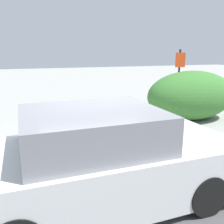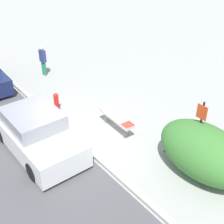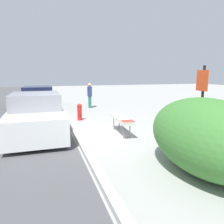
# 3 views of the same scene
# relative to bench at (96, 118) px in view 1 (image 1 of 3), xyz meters

# --- Properties ---
(ground_plane) EXTENTS (60.00, 60.00, 0.00)m
(ground_plane) POSITION_rel_bench_xyz_m (-0.26, -1.57, -0.53)
(ground_plane) COLOR #9E9E99
(curb) EXTENTS (60.00, 0.20, 0.13)m
(curb) POSITION_rel_bench_xyz_m (-0.26, -1.57, -0.47)
(curb) COLOR #A8A8A3
(curb) RESTS_ON ground_plane
(bench) EXTENTS (1.77, 0.48, 0.61)m
(bench) POSITION_rel_bench_xyz_m (0.00, 0.00, 0.00)
(bench) COLOR gray
(bench) RESTS_ON ground_plane
(bike_rack) EXTENTS (0.55, 0.08, 0.83)m
(bike_rack) POSITION_rel_bench_xyz_m (2.32, 0.49, -0.03)
(bike_rack) COLOR black
(bike_rack) RESTS_ON ground_plane
(sign_post) EXTENTS (0.36, 0.08, 2.30)m
(sign_post) POSITION_rel_bench_xyz_m (3.05, 0.82, 0.85)
(sign_post) COLOR black
(sign_post) RESTS_ON ground_plane
(shrub_hedge) EXTENTS (3.12, 1.84, 1.63)m
(shrub_hedge) POSITION_rel_bench_xyz_m (3.46, 0.64, 0.28)
(shrub_hedge) COLOR #3D7A33
(shrub_hedge) RESTS_ON ground_plane
(parked_car_near) EXTENTS (4.03, 1.85, 1.45)m
(parked_car_near) POSITION_rel_bench_xyz_m (-0.77, -2.86, 0.12)
(parked_car_near) COLOR black
(parked_car_near) RESTS_ON ground_plane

